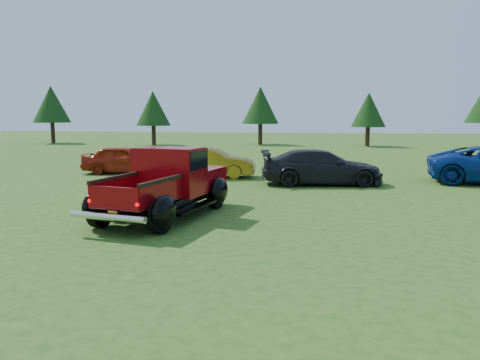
{
  "coord_description": "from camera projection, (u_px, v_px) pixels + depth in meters",
  "views": [
    {
      "loc": [
        1.72,
        -9.72,
        2.52
      ],
      "look_at": [
        0.13,
        0.2,
        1.13
      ],
      "focal_mm": 35.0,
      "sensor_mm": 36.0,
      "label": 1
    }
  ],
  "objects": [
    {
      "name": "tree_mid_left",
      "position": [
        260.0,
        105.0,
        40.45
      ],
      "size": [
        3.2,
        3.2,
        5.0
      ],
      "color": "#332114",
      "rests_on": "ground"
    },
    {
      "name": "tree_west",
      "position": [
        153.0,
        108.0,
        39.94
      ],
      "size": [
        2.94,
        2.94,
        4.6
      ],
      "color": "#332114",
      "rests_on": "ground"
    },
    {
      "name": "show_car_yellow",
      "position": [
        211.0,
        163.0,
        19.17
      ],
      "size": [
        3.72,
        1.49,
        1.2
      ],
      "primitive_type": "imported",
      "rotation": [
        0.0,
        0.0,
        1.63
      ],
      "color": "#A57C16",
      "rests_on": "ground"
    },
    {
      "name": "tree_far_west",
      "position": [
        51.0,
        104.0,
        42.43
      ],
      "size": [
        3.33,
        3.33,
        5.2
      ],
      "color": "#332114",
      "rests_on": "ground"
    },
    {
      "name": "ground",
      "position": [
        233.0,
        233.0,
        10.12
      ],
      "size": [
        120.0,
        120.0,
        0.0
      ],
      "primitive_type": "plane",
      "color": "#275418",
      "rests_on": "ground"
    },
    {
      "name": "show_car_grey",
      "position": [
        321.0,
        167.0,
        17.14
      ],
      "size": [
        4.63,
        2.43,
        1.28
      ],
      "primitive_type": "imported",
      "rotation": [
        0.0,
        0.0,
        1.72
      ],
      "color": "black",
      "rests_on": "ground"
    },
    {
      "name": "show_car_red",
      "position": [
        124.0,
        160.0,
        20.41
      ],
      "size": [
        3.7,
        1.82,
        1.21
      ],
      "primitive_type": "imported",
      "rotation": [
        0.0,
        0.0,
        1.68
      ],
      "color": "#9F240E",
      "rests_on": "ground"
    },
    {
      "name": "pickup_truck",
      "position": [
        170.0,
        183.0,
        11.92
      ],
      "size": [
        2.92,
        4.87,
        1.71
      ],
      "rotation": [
        0.0,
        0.0,
        -0.2
      ],
      "color": "black",
      "rests_on": "ground"
    },
    {
      "name": "tree_mid_right",
      "position": [
        368.0,
        110.0,
        38.12
      ],
      "size": [
        2.82,
        2.82,
        4.4
      ],
      "color": "#332114",
      "rests_on": "ground"
    }
  ]
}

